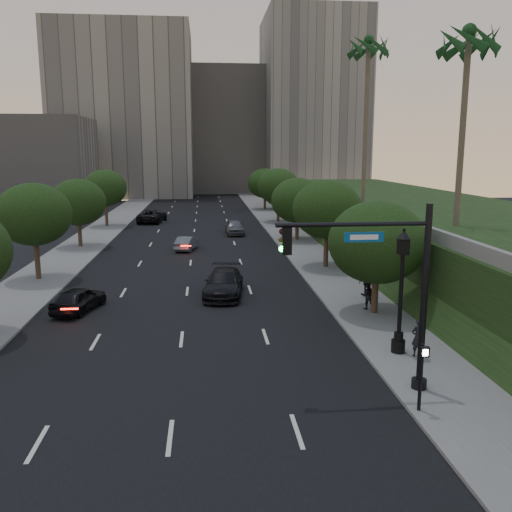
{
  "coord_description": "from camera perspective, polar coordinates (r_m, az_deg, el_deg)",
  "views": [
    {
      "loc": [
        1.2,
        -19.64,
        8.77
      ],
      "look_at": [
        3.73,
        6.94,
        3.6
      ],
      "focal_mm": 38.0,
      "sensor_mm": 36.0,
      "label": 1
    }
  ],
  "objects": [
    {
      "name": "sedan_near_right",
      "position": [
        33.42,
        -3.42,
        -2.86
      ],
      "size": [
        2.85,
        5.71,
        1.59
      ],
      "primitive_type": "imported",
      "rotation": [
        0.0,
        0.0,
        -0.12
      ],
      "color": "black",
      "rests_on": "ground"
    },
    {
      "name": "ground",
      "position": [
        21.54,
        -8.38,
        -13.19
      ],
      "size": [
        160.0,
        160.0,
        0.0
      ],
      "primitive_type": "plane",
      "color": "black",
      "rests_on": "ground"
    },
    {
      "name": "road_surface",
      "position": [
        50.42,
        -6.72,
        0.88
      ],
      "size": [
        16.0,
        140.0,
        0.02
      ],
      "primitive_type": "cube",
      "color": "black",
      "rests_on": "ground"
    },
    {
      "name": "sedan_far_left",
      "position": [
        69.13,
        -10.88,
        4.16
      ],
      "size": [
        3.65,
        6.24,
        1.63
      ],
      "primitive_type": "imported",
      "rotation": [
        0.0,
        0.0,
        2.97
      ],
      "color": "black",
      "rests_on": "ground"
    },
    {
      "name": "office_block_left",
      "position": [
        112.9,
        -13.59,
        14.34
      ],
      "size": [
        26.0,
        20.0,
        32.0
      ],
      "primitive_type": "cube",
      "color": "gray",
      "rests_on": "ground"
    },
    {
      "name": "pedestrian_c",
      "position": [
        33.32,
        11.63,
        -2.7
      ],
      "size": [
        1.08,
        0.55,
        1.76
      ],
      "primitive_type": "imported",
      "rotation": [
        0.0,
        0.0,
        3.26
      ],
      "color": "black",
      "rests_on": "sidewalk_right"
    },
    {
      "name": "office_block_right",
      "position": [
        118.22,
        5.92,
        15.39
      ],
      "size": [
        20.0,
        22.0,
        36.0
      ],
      "primitive_type": "cube",
      "color": "gray",
      "rests_on": "ground"
    },
    {
      "name": "pedestrian_b",
      "position": [
        30.7,
        11.66,
        -4.06
      ],
      "size": [
        0.78,
        0.62,
        1.56
      ],
      "primitive_type": "imported",
      "rotation": [
        0.0,
        0.0,
        3.1
      ],
      "color": "black",
      "rests_on": "sidewalk_right"
    },
    {
      "name": "embankment",
      "position": [
        52.42,
        18.02,
        3.01
      ],
      "size": [
        18.0,
        90.0,
        4.0
      ],
      "primitive_type": "cube",
      "color": "black",
      "rests_on": "ground"
    },
    {
      "name": "sidewalk_left",
      "position": [
        51.68,
        -18.15,
        0.73
      ],
      "size": [
        4.5,
        140.0,
        0.15
      ],
      "primitive_type": "cube",
      "color": "slate",
      "rests_on": "ground"
    },
    {
      "name": "tree_right_a",
      "position": [
        29.48,
        12.62,
        1.43
      ],
      "size": [
        5.2,
        5.2,
        6.24
      ],
      "color": "#38281C",
      "rests_on": "ground"
    },
    {
      "name": "pedestrian_a",
      "position": [
        24.32,
        16.68,
        -8.22
      ],
      "size": [
        0.62,
        0.43,
        1.64
      ],
      "primitive_type": "imported",
      "rotation": [
        0.0,
        0.0,
        3.21
      ],
      "color": "black",
      "rests_on": "sidewalk_right"
    },
    {
      "name": "street_lamp",
      "position": [
        24.06,
        14.98,
        -4.2
      ],
      "size": [
        0.64,
        0.64,
        5.62
      ],
      "color": "black",
      "rests_on": "ground"
    },
    {
      "name": "tree_right_b",
      "position": [
        40.89,
        7.48,
        4.9
      ],
      "size": [
        5.2,
        5.2,
        6.74
      ],
      "color": "#38281C",
      "rests_on": "ground"
    },
    {
      "name": "office_block_mid",
      "position": [
        121.8,
        -3.25,
        12.94
      ],
      "size": [
        22.0,
        18.0,
        26.0
      ],
      "primitive_type": "cube",
      "color": "gray",
      "rests_on": "ground"
    },
    {
      "name": "sedan_far_right",
      "position": [
        58.13,
        -2.28,
        3.08
      ],
      "size": [
        2.03,
        4.77,
        1.61
      ],
      "primitive_type": "imported",
      "rotation": [
        0.0,
        0.0,
        0.03
      ],
      "color": "#595C60",
      "rests_on": "ground"
    },
    {
      "name": "tree_right_c",
      "position": [
        53.63,
        4.38,
        5.85
      ],
      "size": [
        5.2,
        5.2,
        6.24
      ],
      "color": "#38281C",
      "rests_on": "ground"
    },
    {
      "name": "palm_far",
      "position": [
        52.55,
        11.76,
        20.47
      ],
      "size": [
        3.2,
        3.2,
        15.5
      ],
      "color": "#4C4233",
      "rests_on": "embankment"
    },
    {
      "name": "tree_left_b",
      "position": [
        39.58,
        -22.35,
        4.06
      ],
      "size": [
        5.0,
        5.0,
        6.71
      ],
      "color": "#38281C",
      "rests_on": "ground"
    },
    {
      "name": "palm_mid",
      "position": [
        37.95,
        21.48,
        20.18
      ],
      "size": [
        3.2,
        3.2,
        13.0
      ],
      "color": "#4C4233",
      "rests_on": "embankment"
    },
    {
      "name": "office_block_filler",
      "position": [
        93.69,
        -22.61,
        9.06
      ],
      "size": [
        18.0,
        16.0,
        14.0
      ],
      "primitive_type": "cube",
      "color": "gray",
      "rests_on": "ground"
    },
    {
      "name": "sedan_mid_left",
      "position": [
        49.15,
        -7.31,
        1.35
      ],
      "size": [
        2.17,
        4.07,
        1.27
      ],
      "primitive_type": "imported",
      "rotation": [
        0.0,
        0.0,
        2.92
      ],
      "color": "#5B5E62",
      "rests_on": "ground"
    },
    {
      "name": "pedestrian_signal",
      "position": [
        19.25,
        17.05,
        -11.53
      ],
      "size": [
        0.3,
        0.33,
        2.5
      ],
      "color": "black",
      "rests_on": "ground"
    },
    {
      "name": "tree_left_c",
      "position": [
        52.13,
        -18.24,
        5.4
      ],
      "size": [
        5.0,
        5.0,
        6.34
      ],
      "color": "#38281C",
      "rests_on": "ground"
    },
    {
      "name": "sidewalk_right",
      "position": [
        51.2,
        4.83,
        1.15
      ],
      "size": [
        4.5,
        140.0,
        0.15
      ],
      "primitive_type": "cube",
      "color": "slate",
      "rests_on": "ground"
    },
    {
      "name": "sedan_near_left",
      "position": [
        31.74,
        -18.16,
        -4.33
      ],
      "size": [
        2.74,
        4.4,
        1.4
      ],
      "primitive_type": "imported",
      "rotation": [
        0.0,
        0.0,
        2.86
      ],
      "color": "black",
      "rests_on": "ground"
    },
    {
      "name": "parapet_wall",
      "position": [
        49.4,
        9.05,
        5.7
      ],
      "size": [
        0.35,
        90.0,
        0.7
      ],
      "primitive_type": "cube",
      "color": "slate",
      "rests_on": "embankment"
    },
    {
      "name": "tree_right_e",
      "position": [
        82.28,
        0.93,
        7.66
      ],
      "size": [
        5.2,
        5.2,
        6.24
      ],
      "color": "#38281C",
      "rests_on": "ground"
    },
    {
      "name": "tree_left_d",
      "position": [
        65.79,
        -15.61,
        6.91
      ],
      "size": [
        5.0,
        5.0,
        6.71
      ],
      "color": "#38281C",
      "rests_on": "ground"
    },
    {
      "name": "traffic_signal_mast",
      "position": [
        19.97,
        14.4,
        -4.18
      ],
      "size": [
        5.68,
        0.56,
        7.0
      ],
      "color": "black",
      "rests_on": "ground"
    },
    {
      "name": "tree_right_d",
      "position": [
        67.39,
        2.36,
        7.34
      ],
      "size": [
        5.2,
        5.2,
        6.74
      ],
      "color": "#38281C",
      "rests_on": "ground"
    }
  ]
}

